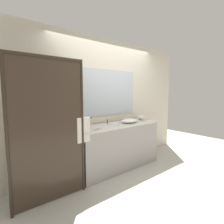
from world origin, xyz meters
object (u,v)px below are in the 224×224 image
Objects in this scene: sink_basin at (129,121)px; faucet at (123,119)px; rolled_towel_near_edge at (142,118)px; soap_dish at (98,129)px; amenity_bottle_body_wash at (107,122)px; amenity_bottle_lotion at (118,123)px; amenity_bottle_conditioner at (108,122)px.

faucet is at bearing 90.00° from sink_basin.
faucet reaches higher than rolled_towel_near_edge.
soap_dish is 0.55m from amenity_bottle_body_wash.
amenity_bottle_lotion is 0.33m from amenity_bottle_conditioner.
amenity_bottle_lotion is at bearing 2.61° from soap_dish.
amenity_bottle_conditioner is 0.87m from rolled_towel_near_edge.
faucet reaches higher than amenity_bottle_body_wash.
amenity_bottle_body_wash is at bearing 93.31° from amenity_bottle_lotion.
rolled_towel_near_edge is (1.36, 0.23, 0.03)m from soap_dish.
rolled_towel_near_edge is (0.48, 0.08, 0.01)m from sink_basin.
rolled_towel_near_edge is at bearing -13.03° from faucet.
amenity_bottle_lotion is (-0.43, -0.12, 0.01)m from sink_basin.
amenity_bottle_conditioner is (-0.39, 0.01, -0.01)m from faucet.
amenity_bottle_lotion reaches higher than sink_basin.
faucet is 0.44m from amenity_bottle_body_wash.
faucet reaches higher than soap_dish.
rolled_towel_near_edge is at bearing -5.44° from amenity_bottle_body_wash.
soap_dish is at bearing -177.39° from amenity_bottle_lotion.
faucet reaches higher than amenity_bottle_lotion.
amenity_bottle_conditioner is at bearing 177.88° from faucet.
amenity_bottle_lotion is at bearing -167.14° from rolled_towel_near_edge.
soap_dish is 0.47m from amenity_bottle_lotion.
amenity_bottle_lotion reaches higher than amenity_bottle_conditioner.
amenity_bottle_conditioner is at bearing 35.06° from soap_dish.
amenity_bottle_lotion is at bearing -96.44° from amenity_bottle_conditioner.
faucet is at bearing 20.75° from soap_dish.
faucet reaches higher than sink_basin.
amenity_bottle_conditioner reaches higher than soap_dish.
sink_basin is at bearing 9.07° from soap_dish.
faucet is at bearing -2.12° from amenity_bottle_conditioner.
rolled_towel_near_edge is at bearing 12.86° from amenity_bottle_lotion.
amenity_bottle_conditioner is at bearing 83.56° from amenity_bottle_lotion.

